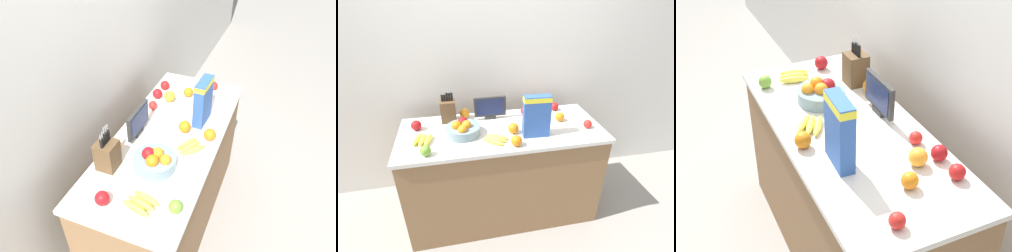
% 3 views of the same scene
% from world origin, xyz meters
% --- Properties ---
extents(ground_plane, '(14.00, 14.00, 0.00)m').
position_xyz_m(ground_plane, '(0.00, 0.00, 0.00)').
color(ground_plane, gray).
extents(wall_back, '(9.00, 0.06, 2.60)m').
position_xyz_m(wall_back, '(0.00, 0.55, 1.30)').
color(wall_back, silver).
rests_on(wall_back, ground_plane).
extents(counter, '(1.61, 0.68, 0.87)m').
position_xyz_m(counter, '(0.00, 0.00, 0.43)').
color(counter, olive).
rests_on(counter, ground_plane).
extents(knife_block, '(0.12, 0.12, 0.30)m').
position_xyz_m(knife_block, '(-0.41, 0.23, 0.96)').
color(knife_block, brown).
rests_on(knife_block, counter).
extents(small_monitor, '(0.27, 0.03, 0.20)m').
position_xyz_m(small_monitor, '(-0.06, 0.19, 0.97)').
color(small_monitor, '#2D2D2D').
rests_on(small_monitor, counter).
extents(cereal_box, '(0.21, 0.08, 0.33)m').
position_xyz_m(cereal_box, '(0.23, -0.15, 1.04)').
color(cereal_box, '#2D56A8').
rests_on(cereal_box, counter).
extents(fruit_bowl, '(0.26, 0.26, 0.13)m').
position_xyz_m(fruit_bowl, '(-0.31, -0.03, 0.91)').
color(fruit_bowl, gray).
rests_on(fruit_bowl, counter).
extents(banana_bunch_left, '(0.21, 0.19, 0.04)m').
position_xyz_m(banana_bunch_left, '(-0.08, -0.17, 0.88)').
color(banana_bunch_left, yellow).
rests_on(banana_bunch_left, counter).
extents(banana_bunch_right, '(0.16, 0.20, 0.04)m').
position_xyz_m(banana_bunch_right, '(-0.60, -0.08, 0.89)').
color(banana_bunch_right, yellow).
rests_on(banana_bunch_right, counter).
extents(apple_middle, '(0.07, 0.07, 0.07)m').
position_xyz_m(apple_middle, '(0.68, -0.12, 0.90)').
color(apple_middle, red).
rests_on(apple_middle, counter).
extents(apple_front, '(0.06, 0.06, 0.06)m').
position_xyz_m(apple_front, '(0.25, 0.23, 0.90)').
color(apple_front, red).
rests_on(apple_front, counter).
extents(apple_leftmost, '(0.08, 0.08, 0.08)m').
position_xyz_m(apple_leftmost, '(0.40, 0.26, 0.90)').
color(apple_leftmost, '#A31419').
rests_on(apple_leftmost, counter).
extents(apple_rightmost, '(0.07, 0.07, 0.07)m').
position_xyz_m(apple_rightmost, '(0.54, 0.25, 0.90)').
color(apple_rightmost, red).
rests_on(apple_rightmost, counter).
extents(apple_near_bananas, '(0.08, 0.08, 0.08)m').
position_xyz_m(apple_near_bananas, '(-0.66, 0.12, 0.91)').
color(apple_near_bananas, '#A31419').
rests_on(apple_near_bananas, counter).
extents(apple_rear, '(0.08, 0.08, 0.08)m').
position_xyz_m(apple_rear, '(-0.57, -0.26, 0.90)').
color(apple_rear, '#6B9E33').
rests_on(apple_rear, counter).
extents(orange_front_right, '(0.09, 0.09, 0.09)m').
position_xyz_m(orange_front_right, '(-0.27, 0.26, 0.91)').
color(orange_front_right, orange).
rests_on(orange_front_right, counter).
extents(orange_mid_left, '(0.08, 0.08, 0.08)m').
position_xyz_m(orange_mid_left, '(0.08, -0.08, 0.91)').
color(orange_mid_left, orange).
rests_on(orange_mid_left, counter).
extents(orange_by_cereal, '(0.09, 0.09, 0.09)m').
position_xyz_m(orange_by_cereal, '(0.39, 0.15, 0.91)').
color(orange_by_cereal, orange).
rests_on(orange_by_cereal, counter).
extents(orange_near_bowl, '(0.08, 0.08, 0.08)m').
position_xyz_m(orange_near_bowl, '(0.06, -0.26, 0.91)').
color(orange_near_bowl, orange).
rests_on(orange_near_bowl, counter).
extents(orange_front_center, '(0.08, 0.08, 0.08)m').
position_xyz_m(orange_front_center, '(0.51, 0.04, 0.90)').
color(orange_front_center, orange).
rests_on(orange_front_center, counter).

